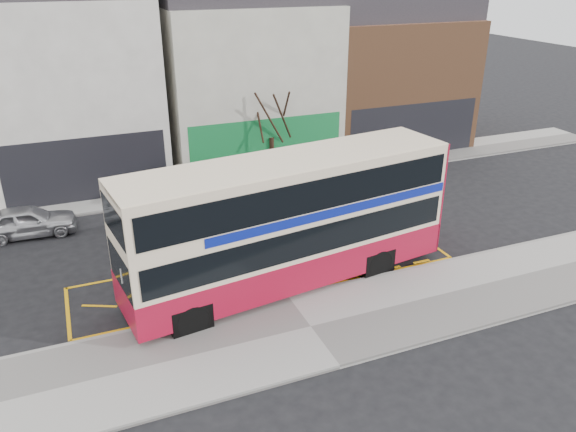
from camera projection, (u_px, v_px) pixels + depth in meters
name	position (u px, v px, depth m)	size (l,w,h in m)	color
ground	(283.00, 294.00, 19.47)	(120.00, 120.00, 0.00)	black
pavement	(311.00, 328.00, 17.50)	(40.00, 4.00, 0.15)	#9D9A95
kerb	(287.00, 297.00, 19.13)	(40.00, 0.15, 0.15)	gray
far_pavement	(204.00, 185.00, 28.73)	(50.00, 3.00, 0.15)	#9D9A95
road_markings	(268.00, 272.00, 20.82)	(14.00, 3.40, 0.01)	#F8AE0D
terrace_left	(70.00, 76.00, 28.04)	(8.00, 8.01, 11.80)	silver
terrace_green_shop	(242.00, 69.00, 31.23)	(9.00, 8.01, 11.30)	beige
terrace_right	(382.00, 68.00, 34.53)	(9.00, 8.01, 10.30)	#8F5A39
double_decker_bus	(290.00, 221.00, 19.15)	(11.89, 4.21, 4.65)	beige
bus_stop_post	(129.00, 279.00, 16.60)	(0.74, 0.16, 2.99)	black
car_silver	(28.00, 221.00, 23.36)	(1.55, 3.85, 1.31)	#B4B5B9
car_grey	(181.00, 187.00, 26.65)	(1.59, 4.57, 1.51)	#3F4046
car_white	(406.00, 156.00, 31.04)	(2.04, 5.02, 1.46)	silver
street_tree_right	(271.00, 102.00, 28.30)	(2.77, 2.77, 5.98)	black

